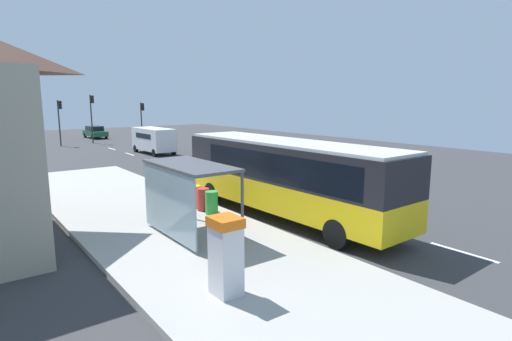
{
  "coord_description": "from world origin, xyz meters",
  "views": [
    {
      "loc": [
        -12.63,
        -12.03,
        4.87
      ],
      "look_at": [
        -1.0,
        3.45,
        1.5
      ],
      "focal_mm": 28.82,
      "sensor_mm": 36.0,
      "label": 1
    }
  ],
  "objects_px": {
    "white_van": "(154,139)",
    "ticket_machine": "(226,255)",
    "traffic_light_far_side": "(60,116)",
    "recycling_bin_blue": "(188,193)",
    "recycling_bin_green": "(212,203)",
    "bus": "(286,174)",
    "traffic_light_median": "(92,111)",
    "recycling_bin_red": "(203,199)",
    "recycling_bin_yellow": "(195,196)",
    "traffic_light_near_side": "(142,115)",
    "bus_shelter": "(182,182)",
    "sedan_near": "(95,132)"
  },
  "relations": [
    {
      "from": "sedan_near",
      "to": "bus_shelter",
      "type": "height_order",
      "value": "bus_shelter"
    },
    {
      "from": "bus_shelter",
      "to": "traffic_light_far_side",
      "type": "bearing_deg",
      "value": 84.49
    },
    {
      "from": "recycling_bin_yellow",
      "to": "traffic_light_median",
      "type": "distance_m",
      "value": 32.4
    },
    {
      "from": "sedan_near",
      "to": "recycling_bin_green",
      "type": "distance_m",
      "value": 40.03
    },
    {
      "from": "bus",
      "to": "traffic_light_median",
      "type": "relative_size",
      "value": 2.07
    },
    {
      "from": "recycling_bin_green",
      "to": "traffic_light_median",
      "type": "xyz_separation_m",
      "value": [
        4.6,
        33.34,
        2.88
      ]
    },
    {
      "from": "ticket_machine",
      "to": "traffic_light_far_side",
      "type": "xyz_separation_m",
      "value": [
        4.49,
        38.9,
        2.02
      ]
    },
    {
      "from": "bus",
      "to": "sedan_near",
      "type": "relative_size",
      "value": 2.47
    },
    {
      "from": "recycling_bin_yellow",
      "to": "traffic_light_near_side",
      "type": "relative_size",
      "value": 0.21
    },
    {
      "from": "ticket_machine",
      "to": "sedan_near",
      "type": "bearing_deg",
      "value": 77.84
    },
    {
      "from": "bus",
      "to": "recycling_bin_blue",
      "type": "bearing_deg",
      "value": 122.69
    },
    {
      "from": "recycling_bin_red",
      "to": "recycling_bin_yellow",
      "type": "height_order",
      "value": "same"
    },
    {
      "from": "bus",
      "to": "recycling_bin_green",
      "type": "bearing_deg",
      "value": 144.47
    },
    {
      "from": "recycling_bin_red",
      "to": "recycling_bin_blue",
      "type": "distance_m",
      "value": 1.4
    },
    {
      "from": "white_van",
      "to": "traffic_light_median",
      "type": "distance_m",
      "value": 12.81
    },
    {
      "from": "sedan_near",
      "to": "recycling_bin_yellow",
      "type": "bearing_deg",
      "value": -99.68
    },
    {
      "from": "ticket_machine",
      "to": "recycling_bin_yellow",
      "type": "height_order",
      "value": "ticket_machine"
    },
    {
      "from": "white_van",
      "to": "bus_shelter",
      "type": "xyz_separation_m",
      "value": [
        -8.61,
        -22.66,
        0.75
      ]
    },
    {
      "from": "bus",
      "to": "bus_shelter",
      "type": "distance_m",
      "value": 4.71
    },
    {
      "from": "recycling_bin_green",
      "to": "bus_shelter",
      "type": "relative_size",
      "value": 0.24
    },
    {
      "from": "recycling_bin_yellow",
      "to": "traffic_light_far_side",
      "type": "xyz_separation_m",
      "value": [
        1.1,
        31.14,
        2.53
      ]
    },
    {
      "from": "bus",
      "to": "bus_shelter",
      "type": "bearing_deg",
      "value": -179.55
    },
    {
      "from": "recycling_bin_yellow",
      "to": "traffic_light_median",
      "type": "height_order",
      "value": "traffic_light_median"
    },
    {
      "from": "white_van",
      "to": "traffic_light_near_side",
      "type": "distance_m",
      "value": 11.5
    },
    {
      "from": "traffic_light_far_side",
      "to": "traffic_light_near_side",
      "type": "bearing_deg",
      "value": -5.31
    },
    {
      "from": "bus",
      "to": "recycling_bin_green",
      "type": "distance_m",
      "value": 3.28
    },
    {
      "from": "recycling_bin_red",
      "to": "traffic_light_near_side",
      "type": "distance_m",
      "value": 32.61
    },
    {
      "from": "traffic_light_far_side",
      "to": "white_van",
      "type": "bearing_deg",
      "value": -65.62
    },
    {
      "from": "white_van",
      "to": "recycling_bin_blue",
      "type": "relative_size",
      "value": 5.54
    },
    {
      "from": "ticket_machine",
      "to": "recycling_bin_blue",
      "type": "xyz_separation_m",
      "value": [
        3.38,
        8.46,
        -0.52
      ]
    },
    {
      "from": "white_van",
      "to": "traffic_light_far_side",
      "type": "bearing_deg",
      "value": 114.38
    },
    {
      "from": "ticket_machine",
      "to": "bus_shelter",
      "type": "relative_size",
      "value": 0.48
    },
    {
      "from": "bus",
      "to": "bus_shelter",
      "type": "xyz_separation_m",
      "value": [
        -4.7,
        -0.04,
        0.25
      ]
    },
    {
      "from": "recycling_bin_yellow",
      "to": "traffic_light_median",
      "type": "relative_size",
      "value": 0.18
    },
    {
      "from": "ticket_machine",
      "to": "traffic_light_near_side",
      "type": "bearing_deg",
      "value": 71.04
    },
    {
      "from": "recycling_bin_red",
      "to": "sedan_near",
      "type": "bearing_deg",
      "value": 80.49
    },
    {
      "from": "white_van",
      "to": "recycling_bin_green",
      "type": "relative_size",
      "value": 5.54
    },
    {
      "from": "recycling_bin_blue",
      "to": "bus_shelter",
      "type": "bearing_deg",
      "value": -119.48
    },
    {
      "from": "recycling_bin_red",
      "to": "bus_shelter",
      "type": "bearing_deg",
      "value": -131.36
    },
    {
      "from": "white_van",
      "to": "recycling_bin_green",
      "type": "xyz_separation_m",
      "value": [
        -6.4,
        -20.85,
        -0.69
      ]
    },
    {
      "from": "traffic_light_median",
      "to": "sedan_near",
      "type": "bearing_deg",
      "value": 72.84
    },
    {
      "from": "traffic_light_far_side",
      "to": "traffic_light_median",
      "type": "xyz_separation_m",
      "value": [
        3.49,
        0.8,
        0.35
      ]
    },
    {
      "from": "white_van",
      "to": "ticket_machine",
      "type": "distance_m",
      "value": 28.91
    },
    {
      "from": "bus",
      "to": "ticket_machine",
      "type": "distance_m",
      "value": 7.48
    },
    {
      "from": "traffic_light_near_side",
      "to": "traffic_light_far_side",
      "type": "height_order",
      "value": "traffic_light_far_side"
    },
    {
      "from": "traffic_light_far_side",
      "to": "recycling_bin_yellow",
      "type": "bearing_deg",
      "value": -92.03
    },
    {
      "from": "traffic_light_median",
      "to": "recycling_bin_green",
      "type": "bearing_deg",
      "value": -97.85
    },
    {
      "from": "traffic_light_far_side",
      "to": "bus_shelter",
      "type": "xyz_separation_m",
      "value": [
        -3.31,
        -34.35,
        -1.09
      ]
    },
    {
      "from": "white_van",
      "to": "recycling_bin_red",
      "type": "xyz_separation_m",
      "value": [
        -6.4,
        -20.15,
        -0.69
      ]
    },
    {
      "from": "recycling_bin_green",
      "to": "recycling_bin_blue",
      "type": "distance_m",
      "value": 2.1
    }
  ]
}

